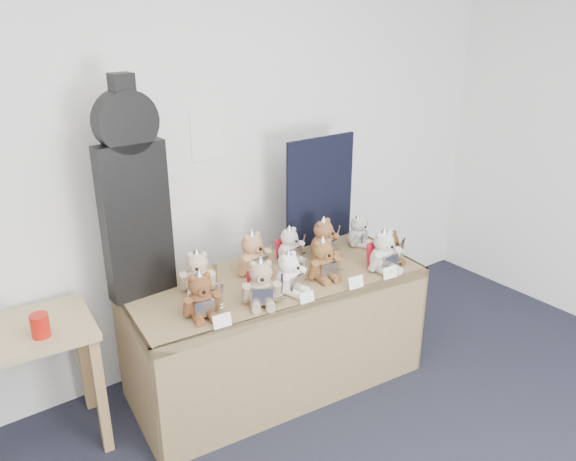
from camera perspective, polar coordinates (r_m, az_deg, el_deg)
room_shell at (r=3.43m, az=-8.25°, el=9.54°), size 6.00×6.00×6.00m
display_table at (r=3.29m, az=-0.67°, el=-7.71°), size 1.79×0.89×0.72m
side_table at (r=3.13m, az=-26.98°, el=-11.42°), size 0.90×0.56×0.72m
guitar_case at (r=2.99m, az=-15.44°, el=3.65°), size 0.36×0.12×1.17m
navy_board at (r=3.64m, az=3.28°, el=4.01°), size 0.53×0.03×0.71m
red_cup at (r=2.94m, az=-23.88°, el=-8.83°), size 0.09×0.09×0.12m
teddy_front_far_left at (r=2.87m, az=-8.81°, el=-6.70°), size 0.22×0.20×0.27m
teddy_front_left at (r=2.95m, az=-2.75°, el=-5.51°), size 0.23×0.23×0.29m
teddy_front_centre at (r=3.07m, az=0.17°, el=-4.47°), size 0.22×0.20×0.27m
teddy_front_right at (r=3.22m, az=3.59°, el=-3.11°), size 0.23×0.19×0.28m
teddy_front_far_right at (r=3.36m, az=9.71°, el=-2.24°), size 0.23×0.19×0.29m
teddy_front_end at (r=3.47m, az=10.37°, el=-1.83°), size 0.19×0.16×0.24m
teddy_back_left at (r=3.11m, az=-9.14°, el=-4.35°), size 0.22×0.22×0.27m
teddy_back_centre_left at (r=3.27m, az=-3.56°, el=-2.54°), size 0.25×0.21×0.30m
teddy_back_centre_right at (r=3.43m, az=0.19°, el=-1.65°), size 0.21×0.18×0.25m
teddy_back_right at (r=3.50m, az=3.69°, el=-0.98°), size 0.24×0.22×0.29m
teddy_back_end at (r=3.70m, az=7.13°, el=-0.19°), size 0.19×0.18×0.22m
teddy_back_far_left at (r=3.19m, az=-9.04°, el=-4.13°), size 0.17×0.16×0.21m
entry_card_a at (r=2.79m, az=-6.71°, el=-9.09°), size 0.10×0.03×0.07m
entry_card_b at (r=2.99m, az=1.93°, el=-6.79°), size 0.09×0.03×0.06m
entry_card_c at (r=3.16m, az=6.93°, el=-5.25°), size 0.10×0.03×0.07m
entry_card_d at (r=3.30m, az=10.33°, el=-4.22°), size 0.10×0.03×0.07m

